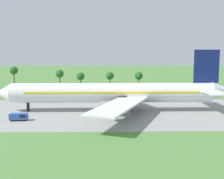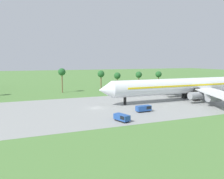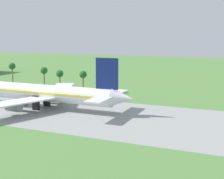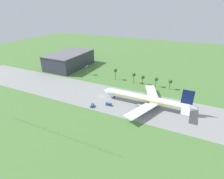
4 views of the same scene
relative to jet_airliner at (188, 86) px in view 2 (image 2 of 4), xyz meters
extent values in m
plane|color=#517F3D|center=(-39.10, -1.34, -5.72)|extent=(600.00, 600.00, 0.00)
cube|color=gray|center=(-39.10, -1.34, -5.71)|extent=(320.00, 44.00, 0.02)
cylinder|color=white|center=(-1.72, 0.00, 0.06)|extent=(62.39, 6.06, 6.06)
cone|color=white|center=(-35.34, 0.00, 0.06)|extent=(4.85, 5.94, 5.94)
cube|color=yellow|center=(-1.72, 0.00, 0.52)|extent=(53.03, 6.18, 0.61)
cube|color=white|center=(0.07, -14.77, -1.00)|extent=(18.37, 30.35, 0.44)
cube|color=white|center=(0.07, 14.77, -1.00)|extent=(18.37, 30.35, 0.44)
cylinder|color=gray|center=(-2.53, -7.27, -2.76)|extent=(5.45, 2.73, 2.73)
cylinder|color=gray|center=(-0.08, -13.33, -2.76)|extent=(5.45, 2.73, 2.73)
cylinder|color=gray|center=(-2.53, 7.27, -2.76)|extent=(5.45, 2.73, 2.73)
cylinder|color=gray|center=(-0.08, 13.33, -2.76)|extent=(5.45, 2.73, 2.73)
cube|color=black|center=(-27.93, 0.00, -3.13)|extent=(0.70, 0.90, 5.17)
cube|color=black|center=(1.40, -3.33, -3.13)|extent=(2.40, 1.20, 5.17)
cube|color=black|center=(1.40, 3.33, -3.13)|extent=(2.40, 1.20, 5.17)
cube|color=black|center=(-37.71, -19.39, -5.52)|extent=(2.95, 4.21, 0.40)
cube|color=#234C99|center=(-37.71, -19.39, -4.59)|extent=(3.36, 4.91, 1.45)
cube|color=black|center=(-37.31, -20.56, -4.38)|extent=(2.44, 2.15, 0.90)
cube|color=black|center=(-27.19, -12.15, -5.52)|extent=(4.08, 1.96, 0.40)
cube|color=#234C99|center=(-27.19, -12.15, -4.53)|extent=(4.79, 2.19, 1.57)
cube|color=black|center=(-25.89, -12.10, -4.30)|extent=(1.73, 2.10, 0.90)
cylinder|color=brown|center=(-1.84, 38.41, -2.07)|extent=(0.56, 0.56, 7.30)
sphere|color=#235B28|center=(-1.84, 38.41, 2.18)|extent=(3.60, 3.60, 3.60)
cylinder|color=brown|center=(-44.34, 38.41, -0.88)|extent=(0.56, 0.56, 9.67)
sphere|color=#235B28|center=(-44.34, 38.41, 4.55)|extent=(3.60, 3.60, 3.60)
cylinder|color=brown|center=(11.15, 38.41, -2.10)|extent=(0.56, 0.56, 7.23)
sphere|color=#235B28|center=(11.15, 38.41, 2.11)|extent=(3.60, 3.60, 3.60)
cylinder|color=brown|center=(-14.90, 38.41, -2.19)|extent=(0.56, 0.56, 7.07)
sphere|color=#235B28|center=(-14.90, 38.41, 1.95)|extent=(3.60, 3.60, 3.60)
cylinder|color=brown|center=(-24.17, 38.41, -1.59)|extent=(0.56, 0.56, 8.25)
sphere|color=#235B28|center=(-24.17, 38.41, 3.13)|extent=(3.60, 3.60, 3.60)
camera|label=1|loc=(-3.70, -86.56, 12.67)|focal=45.00mm
camera|label=2|loc=(-60.23, -70.18, 10.10)|focal=35.00mm
camera|label=3|loc=(68.67, -92.77, 20.56)|focal=50.00mm
camera|label=4|loc=(25.81, -117.81, 64.92)|focal=28.00mm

